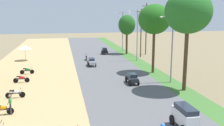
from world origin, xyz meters
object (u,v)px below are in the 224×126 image
at_px(utility_pole_near, 146,28).
at_px(motorbike_ahead_second, 86,57).
at_px(streetlamp_near, 172,44).
at_px(car_sedan_silver, 92,62).
at_px(median_tree_second, 154,19).
at_px(parked_motorbike_third, 15,93).
at_px(parked_motorbike_fifth, 27,70).
at_px(utility_pole_far, 141,32).
at_px(median_tree_third, 127,25).
at_px(median_tree_nearest, 188,12).
at_px(streetlamp_mid, 137,32).
at_px(streetlamp_far, 123,29).
at_px(parked_motorbike_fourth, 22,78).
at_px(pedestrian_on_shoulder, 10,103).
at_px(car_sedan_charcoal, 132,78).
at_px(parked_motorbike_second, 2,109).
at_px(car_van_white, 185,116).
at_px(vendor_umbrella, 25,47).
at_px(car_hatchback_black, 105,51).

relative_size(utility_pole_near, motorbike_ahead_second, 5.33).
xyz_separation_m(streetlamp_near, car_sedan_silver, (-7.87, 10.78, -3.72)).
relative_size(median_tree_second, car_sedan_silver, 3.97).
relative_size(parked_motorbike_third, parked_motorbike_fifth, 1.00).
bearing_deg(utility_pole_near, utility_pole_far, -125.28).
height_order(median_tree_second, car_sedan_silver, median_tree_second).
height_order(median_tree_third, utility_pole_far, utility_pole_far).
bearing_deg(parked_motorbike_third, median_tree_nearest, -2.30).
bearing_deg(streetlamp_near, streetlamp_mid, 90.00).
height_order(streetlamp_far, utility_pole_near, utility_pole_near).
distance_m(median_tree_nearest, motorbike_ahead_second, 21.78).
bearing_deg(parked_motorbike_fifth, parked_motorbike_fourth, -91.38).
xyz_separation_m(car_sedan_silver, motorbike_ahead_second, (-0.34, 4.85, -0.17)).
relative_size(parked_motorbike_fifth, streetlamp_far, 0.22).
relative_size(pedestrian_on_shoulder, car_sedan_charcoal, 0.72).
xyz_separation_m(median_tree_nearest, streetlamp_near, (-0.13, 3.08, -3.51)).
bearing_deg(car_sedan_silver, median_tree_nearest, -60.00).
distance_m(parked_motorbike_second, car_van_white, 13.81).
relative_size(streetlamp_mid, motorbike_ahead_second, 4.62).
xyz_separation_m(parked_motorbike_fourth, vendor_umbrella, (-1.39, 14.24, 1.75)).
height_order(parked_motorbike_third, median_tree_second, median_tree_second).
height_order(parked_motorbike_third, utility_pole_near, utility_pole_near).
bearing_deg(motorbike_ahead_second, utility_pole_far, 10.08).
xyz_separation_m(parked_motorbike_third, utility_pole_near, (20.09, 22.34, 4.43)).
distance_m(parked_motorbike_fourth, car_sedan_charcoal, 12.60).
bearing_deg(median_tree_nearest, parked_motorbike_fourth, 159.93).
distance_m(median_tree_third, car_sedan_silver, 13.74).
height_order(car_sedan_charcoal, car_sedan_silver, same).
xyz_separation_m(vendor_umbrella, streetlamp_mid, (18.16, -3.58, 2.51)).
bearing_deg(parked_motorbike_fourth, car_van_white, -48.91).
height_order(parked_motorbike_fourth, streetlamp_far, streetlamp_far).
height_order(car_van_white, car_sedan_silver, car_van_white).
relative_size(streetlamp_mid, car_sedan_silver, 3.68).
height_order(parked_motorbike_fifth, pedestrian_on_shoulder, pedestrian_on_shoulder).
relative_size(vendor_umbrella, car_hatchback_black, 1.26).
distance_m(median_tree_third, car_sedan_charcoal, 21.73).
bearing_deg(streetlamp_mid, vendor_umbrella, 168.86).
relative_size(parked_motorbike_fourth, parked_motorbike_fifth, 1.00).
height_order(vendor_umbrella, median_tree_third, median_tree_third).
xyz_separation_m(utility_pole_near, car_hatchback_black, (-7.73, 1.41, -4.24)).
bearing_deg(parked_motorbike_fifth, car_sedan_charcoal, -30.29).
bearing_deg(median_tree_second, streetlamp_near, -86.24).
distance_m(streetlamp_far, utility_pole_near, 5.54).
bearing_deg(streetlamp_mid, car_sedan_silver, -159.26).
bearing_deg(median_tree_third, car_sedan_silver, -127.98).
bearing_deg(parked_motorbike_third, streetlamp_far, 58.11).
bearing_deg(streetlamp_mid, utility_pole_near, 60.05).
xyz_separation_m(median_tree_second, streetlamp_far, (0.33, 19.12, -2.39)).
xyz_separation_m(streetlamp_mid, utility_pole_far, (1.76, 3.64, -0.36)).
distance_m(parked_motorbike_third, car_hatchback_black, 26.78).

